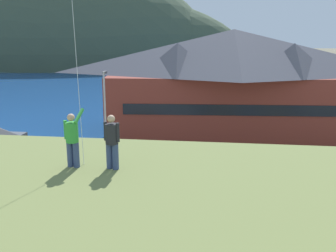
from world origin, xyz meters
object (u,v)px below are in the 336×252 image
at_px(moored_boat_outer_mooring, 204,106).
at_px(parked_car_front_row_end, 327,212).
at_px(storage_shed_waterside, 205,109).
at_px(moored_boat_wharfside, 162,100).
at_px(parked_car_front_row_silver, 117,162).
at_px(person_companion, 112,140).
at_px(parked_car_mid_row_far, 174,170).
at_px(wharf_dock, 179,108).
at_px(person_kite_flyer, 72,138).
at_px(parked_car_front_row_red, 243,178).
at_px(parked_car_corner_spot, 93,203).
at_px(harbor_lodge, 232,80).
at_px(parked_car_mid_row_center, 237,215).
at_px(parking_light_pole, 105,111).

relative_size(moored_boat_outer_mooring, parked_car_front_row_end, 1.99).
xyz_separation_m(storage_shed_waterside, moored_boat_wharfside, (-7.39, 15.69, -1.78)).
bearing_deg(parked_car_front_row_silver, person_companion, -75.30).
bearing_deg(moored_boat_outer_mooring, parked_car_mid_row_far, -92.56).
distance_m(storage_shed_waterside, wharf_dock, 12.73).
bearing_deg(person_kite_flyer, parked_car_front_row_silver, 100.69).
distance_m(storage_shed_waterside, person_kite_flyer, 34.15).
bearing_deg(parked_car_front_row_red, parked_car_corner_spot, -149.68).
bearing_deg(parked_car_corner_spot, moored_boat_outer_mooring, 81.07).
bearing_deg(parked_car_front_row_red, parked_car_front_row_end, -47.23).
relative_size(moored_boat_wharfside, parked_car_corner_spot, 1.35).
height_order(storage_shed_waterside, parked_car_front_row_end, storage_shed_waterside).
height_order(storage_shed_waterside, wharf_dock, storage_shed_waterside).
relative_size(harbor_lodge, moored_boat_outer_mooring, 3.40).
distance_m(parked_car_front_row_silver, parked_car_mid_row_center, 12.31).
bearing_deg(moored_boat_wharfside, parked_car_front_row_red, -72.33).
bearing_deg(harbor_lodge, parked_car_mid_row_center, -90.88).
relative_size(parked_car_mid_row_far, parking_light_pole, 0.54).
bearing_deg(moored_boat_wharfside, parked_car_front_row_end, -68.46).
bearing_deg(person_companion, parked_car_mid_row_center, 63.86).
bearing_deg(moored_boat_outer_mooring, person_kite_flyer, -93.45).
xyz_separation_m(harbor_lodge, parked_car_front_row_red, (0.36, -16.82, -5.15)).
xyz_separation_m(moored_boat_outer_mooring, person_companion, (-1.41, -44.93, 7.24)).
relative_size(harbor_lodge, parking_light_pole, 3.70).
bearing_deg(person_kite_flyer, person_companion, -1.54).
bearing_deg(parked_car_corner_spot, wharf_dock, 87.11).
height_order(harbor_lodge, parked_car_mid_row_center, harbor_lodge).
distance_m(parked_car_mid_row_far, parked_car_front_row_red, 5.26).
distance_m(parked_car_mid_row_far, person_companion, 17.69).
distance_m(storage_shed_waterside, parked_car_front_row_silver, 17.38).
bearing_deg(parked_car_corner_spot, person_kite_flyer, -73.92).
relative_size(wharf_dock, parking_light_pole, 1.71).
height_order(wharf_dock, parked_car_corner_spot, parked_car_corner_spot).
height_order(storage_shed_waterside, parked_car_front_row_silver, storage_shed_waterside).
distance_m(moored_boat_outer_mooring, parked_car_mid_row_center, 35.74).
bearing_deg(wharf_dock, parked_car_mid_row_center, -79.18).
xyz_separation_m(harbor_lodge, parked_car_front_row_end, (4.88, -21.70, -5.15)).
distance_m(parked_car_front_row_silver, person_companion, 19.39).
xyz_separation_m(storage_shed_waterside, parked_car_front_row_end, (7.95, -23.18, -1.44)).
relative_size(storage_shed_waterside, parked_car_front_row_end, 1.33).
height_order(moored_boat_outer_mooring, parked_car_corner_spot, moored_boat_outer_mooring).
bearing_deg(parked_car_mid_row_center, parked_car_front_row_silver, 138.24).
relative_size(harbor_lodge, parked_car_corner_spot, 6.96).
relative_size(harbor_lodge, person_companion, 16.92).
relative_size(parked_car_front_row_silver, person_kite_flyer, 2.32).
bearing_deg(moored_boat_wharfside, parked_car_front_row_silver, -88.32).
bearing_deg(parked_car_mid_row_far, parked_car_mid_row_center, -57.37).
relative_size(wharf_dock, parked_car_front_row_end, 3.15).
distance_m(wharf_dock, parked_car_front_row_red, 31.08).
xyz_separation_m(storage_shed_waterside, parked_car_mid_row_far, (-1.73, -17.31, -1.44)).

